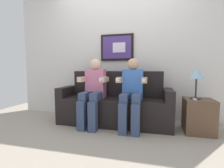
% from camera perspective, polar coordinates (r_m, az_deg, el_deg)
% --- Properties ---
extents(ground_plane, '(5.58, 5.58, 0.00)m').
position_cam_1_polar(ground_plane, '(2.62, -0.83, -15.75)').
color(ground_plane, '#9E9384').
extents(back_wall_assembly, '(4.29, 0.10, 2.60)m').
position_cam_1_polar(back_wall_assembly, '(3.21, 2.70, 11.71)').
color(back_wall_assembly, silver).
rests_on(back_wall_assembly, ground_plane).
extents(couch, '(1.89, 0.58, 0.90)m').
position_cam_1_polar(couch, '(2.83, 0.87, -7.54)').
color(couch, black).
rests_on(couch, ground_plane).
extents(person_on_left, '(0.46, 0.56, 1.11)m').
position_cam_1_polar(person_on_left, '(2.71, -6.49, -1.83)').
color(person_on_left, pink).
rests_on(person_on_left, ground_plane).
extents(person_on_right, '(0.46, 0.56, 1.11)m').
position_cam_1_polar(person_on_right, '(2.56, 6.98, -2.23)').
color(person_on_right, '#3F72CC').
rests_on(person_on_right, ground_plane).
extents(side_table_right, '(0.40, 0.40, 0.50)m').
position_cam_1_polar(side_table_right, '(2.75, 28.01, -9.83)').
color(side_table_right, brown).
rests_on(side_table_right, ground_plane).
extents(table_lamp, '(0.22, 0.22, 0.46)m').
position_cam_1_polar(table_lamp, '(2.67, 27.51, 2.96)').
color(table_lamp, '#333338').
rests_on(table_lamp, side_table_right).
extents(spare_remote_on_table, '(0.04, 0.13, 0.02)m').
position_cam_1_polar(spare_remote_on_table, '(2.62, 26.87, -4.70)').
color(spare_remote_on_table, white).
rests_on(spare_remote_on_table, side_table_right).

